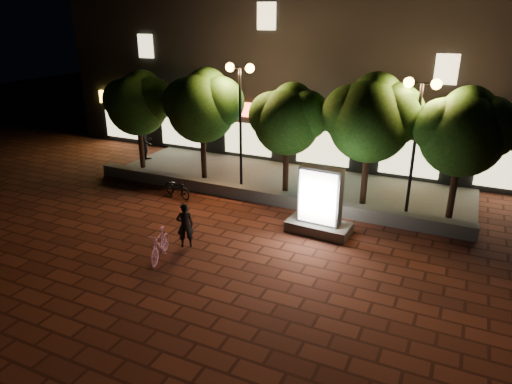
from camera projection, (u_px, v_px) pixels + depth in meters
The scene contains 16 objects.
ground at pixel (211, 243), 15.21m from camera, with size 80.00×80.00×0.00m, color #5F2A1D.
retaining_wall at pixel (261, 196), 18.50m from camera, with size 16.00×0.45×0.50m, color #5E5D58.
sidewalk at pixel (284, 181), 20.68m from camera, with size 16.00×5.00×0.08m, color #5E5D58.
building_block at pixel (331, 56), 24.37m from camera, with size 28.00×8.12×11.30m.
tree_far_left at pixel (139, 101), 21.37m from camera, with size 3.36×2.80×4.63m.
tree_left at pixel (203, 104), 19.94m from camera, with size 3.60×3.00×4.89m.
tree_mid at pixel (289, 117), 18.44m from camera, with size 3.24×2.70×4.50m.
tree_right at pixel (372, 116), 17.01m from camera, with size 3.72×3.10×5.07m.
tree_far_right at pixel (465, 130), 15.82m from camera, with size 3.48×2.90×4.76m.
street_lamp_left at pixel (240, 94), 18.73m from camera, with size 1.26×0.36×5.18m.
street_lamp_right at pixel (419, 112), 16.02m from camera, with size 1.26×0.36×4.98m.
ad_kiosk at pixel (320, 207), 15.64m from camera, with size 2.24×1.21×2.36m.
scooter_pink at pixel (160, 245), 14.07m from camera, with size 0.45×1.60×0.96m, color #D486BE.
rider at pixel (185, 225), 14.74m from camera, with size 0.55×0.36×1.51m, color black.
scooter_parked at pixel (177, 188), 18.92m from camera, with size 0.54×1.54×0.81m, color black.
pedestrian at pixel (146, 142), 23.24m from camera, with size 0.92×0.72×1.89m, color black.
Camera 1 is at (7.10, -11.65, 7.09)m, focal length 32.22 mm.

